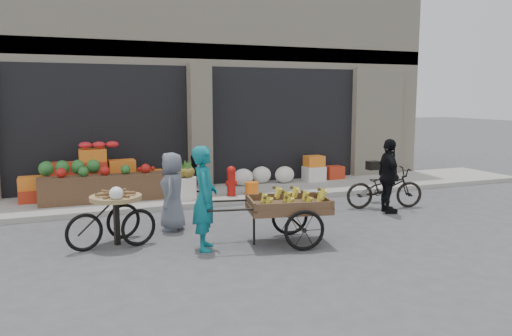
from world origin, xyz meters
name	(u,v)px	position (x,y,z in m)	size (l,w,h in m)	color
ground	(280,242)	(0.00, 0.00, 0.00)	(80.00, 80.00, 0.00)	#424244
sidewalk	(211,195)	(0.00, 4.10, 0.06)	(18.00, 2.20, 0.12)	gray
building	(173,66)	(0.00, 8.03, 3.37)	(14.00, 6.45, 7.00)	beige
fruit_display	(103,174)	(-2.48, 4.38, 0.67)	(3.10, 1.12, 1.24)	#B73019
pineapple_bin	(185,188)	(-0.75, 3.60, 0.37)	(0.52, 0.52, 0.50)	silver
fire_hydrant	(231,180)	(0.35, 3.55, 0.50)	(0.22, 0.22, 0.71)	#A5140F
orange_bucket	(252,188)	(0.85, 3.50, 0.27)	(0.32, 0.32, 0.30)	orange
right_bay_goods	(296,172)	(2.61, 4.70, 0.41)	(3.35, 0.60, 0.70)	silver
seated_person	(195,174)	(-0.35, 4.20, 0.58)	(0.45, 0.35, 0.93)	black
banana_cart	(286,203)	(0.07, -0.06, 0.69)	(2.38, 1.32, 0.94)	brown
vendor_woman	(205,198)	(-1.27, 0.11, 0.84)	(0.61, 0.40, 1.68)	#0E6772
tricycle_cart	(116,212)	(-2.58, 0.88, 0.57)	(1.45, 1.06, 0.95)	#9E7F51
vendor_grey	(172,191)	(-1.50, 1.48, 0.72)	(0.71, 0.46, 1.44)	slate
bicycle	(384,188)	(3.23, 1.55, 0.45)	(0.60, 1.72, 0.90)	black
cyclist	(389,176)	(3.03, 1.15, 0.79)	(0.92, 0.38, 1.57)	black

